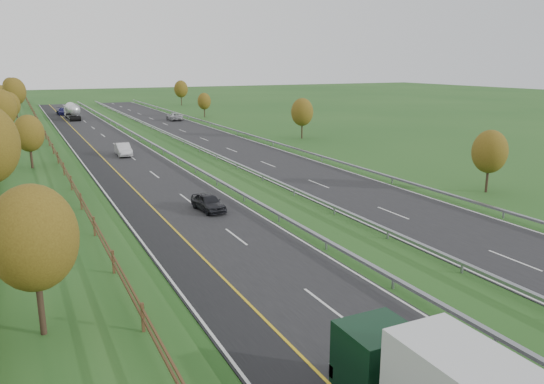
{
  "coord_description": "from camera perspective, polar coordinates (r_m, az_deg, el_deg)",
  "views": [
    {
      "loc": [
        -12.2,
        -10.49,
        12.18
      ],
      "look_at": [
        5.59,
        26.03,
        2.2
      ],
      "focal_mm": 35.0,
      "sensor_mm": 36.0,
      "label": 1
    }
  ],
  "objects": [
    {
      "name": "ground",
      "position": [
        69.6,
        -8.71,
        3.57
      ],
      "size": [
        400.0,
        400.0,
        0.0
      ],
      "primitive_type": "plane",
      "color": "#214D1B",
      "rests_on": "ground"
    },
    {
      "name": "near_carriageway",
      "position": [
        72.56,
        -15.95,
        3.62
      ],
      "size": [
        10.5,
        200.0,
        0.04
      ],
      "primitive_type": "cube",
      "color": "black",
      "rests_on": "ground"
    },
    {
      "name": "far_carriageway",
      "position": [
        77.07,
        -3.78,
        4.69
      ],
      "size": [
        10.5,
        200.0,
        0.04
      ],
      "primitive_type": "cube",
      "color": "black",
      "rests_on": "ground"
    },
    {
      "name": "hard_shoulder",
      "position": [
        72.02,
        -18.88,
        3.34
      ],
      "size": [
        3.0,
        200.0,
        0.04
      ],
      "primitive_type": "cube",
      "color": "black",
      "rests_on": "ground"
    },
    {
      "name": "lane_markings",
      "position": [
        73.79,
        -11.04,
        4.09
      ],
      "size": [
        26.75,
        200.0,
        0.01
      ],
      "color": "silver",
      "rests_on": "near_carriageway"
    },
    {
      "name": "embankment_left",
      "position": [
        71.37,
        -26.31,
        3.36
      ],
      "size": [
        12.0,
        200.0,
        2.0
      ],
      "primitive_type": "cube",
      "color": "#214D1B",
      "rests_on": "ground"
    },
    {
      "name": "fence_left",
      "position": [
        70.81,
        -22.82,
        5.05
      ],
      "size": [
        0.12,
        189.06,
        1.2
      ],
      "color": "#422B19",
      "rests_on": "embankment_left"
    },
    {
      "name": "median_barrier_near",
      "position": [
        73.64,
        -11.61,
        4.48
      ],
      "size": [
        0.32,
        200.0,
        0.71
      ],
      "color": "gray",
      "rests_on": "ground"
    },
    {
      "name": "median_barrier_far",
      "position": [
        75.04,
        -7.83,
        4.81
      ],
      "size": [
        0.32,
        200.0,
        0.71
      ],
      "color": "gray",
      "rests_on": "ground"
    },
    {
      "name": "outer_barrier_far",
      "position": [
        79.32,
        0.11,
        5.42
      ],
      "size": [
        0.32,
        200.0,
        0.71
      ],
      "color": "gray",
      "rests_on": "ground"
    },
    {
      "name": "trees_left",
      "position": [
        67.37,
        -26.48,
        7.42
      ],
      "size": [
        6.64,
        164.3,
        7.66
      ],
      "color": "#2D2116",
      "rests_on": "embankment_left"
    },
    {
      "name": "trees_far",
      "position": [
        108.47,
        -3.16,
        9.59
      ],
      "size": [
        8.45,
        118.6,
        7.12
      ],
      "color": "#2D2116",
      "rests_on": "ground"
    },
    {
      "name": "road_tanker",
      "position": [
        125.05,
        -20.7,
        8.19
      ],
      "size": [
        2.4,
        11.22,
        3.46
      ],
      "color": "silver",
      "rests_on": "near_carriageway"
    },
    {
      "name": "car_dark_near",
      "position": [
        44.7,
        -6.87,
        -1.09
      ],
      "size": [
        2.11,
        4.41,
        1.45
      ],
      "primitive_type": "imported",
      "rotation": [
        0.0,
        0.0,
        0.09
      ],
      "color": "black",
      "rests_on": "near_carriageway"
    },
    {
      "name": "car_silver_mid",
      "position": [
        73.55,
        -15.71,
        4.43
      ],
      "size": [
        1.86,
        4.98,
        1.63
      ],
      "primitive_type": "imported",
      "rotation": [
        0.0,
        0.0,
        -0.03
      ],
      "color": "silver",
      "rests_on": "near_carriageway"
    },
    {
      "name": "car_small_far",
      "position": [
        136.22,
        -21.64,
        8.07
      ],
      "size": [
        2.46,
        5.58,
        1.6
      ],
      "primitive_type": "imported",
      "rotation": [
        0.0,
        0.0,
        0.04
      ],
      "color": "#171748",
      "rests_on": "near_carriageway"
    },
    {
      "name": "car_oncoming",
      "position": [
        116.61,
        -10.47,
        8.0
      ],
      "size": [
        3.01,
        5.95,
        1.61
      ],
      "primitive_type": "imported",
      "rotation": [
        0.0,
        0.0,
        3.08
      ],
      "color": "#B8B8BD",
      "rests_on": "far_carriageway"
    }
  ]
}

